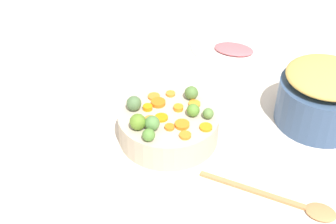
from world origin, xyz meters
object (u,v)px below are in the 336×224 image
at_px(serving_bowl_carrots, 168,127).
at_px(metal_pot, 321,103).
at_px(wooden_spoon, 294,204).
at_px(ham_plate, 230,47).

distance_m(serving_bowl_carrots, metal_pot, 0.44).
distance_m(metal_pot, wooden_spoon, 0.35).
bearing_deg(serving_bowl_carrots, ham_plate, -176.51).
xyz_separation_m(metal_pot, wooden_spoon, (0.34, 0.03, -0.06)).
height_order(metal_pot, wooden_spoon, metal_pot).
xyz_separation_m(metal_pot, ham_plate, (-0.26, -0.38, -0.06)).
bearing_deg(ham_plate, metal_pot, 55.12).
relative_size(serving_bowl_carrots, ham_plate, 0.99).
bearing_deg(metal_pot, wooden_spoon, 5.20).
height_order(serving_bowl_carrots, wooden_spoon, serving_bowl_carrots).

